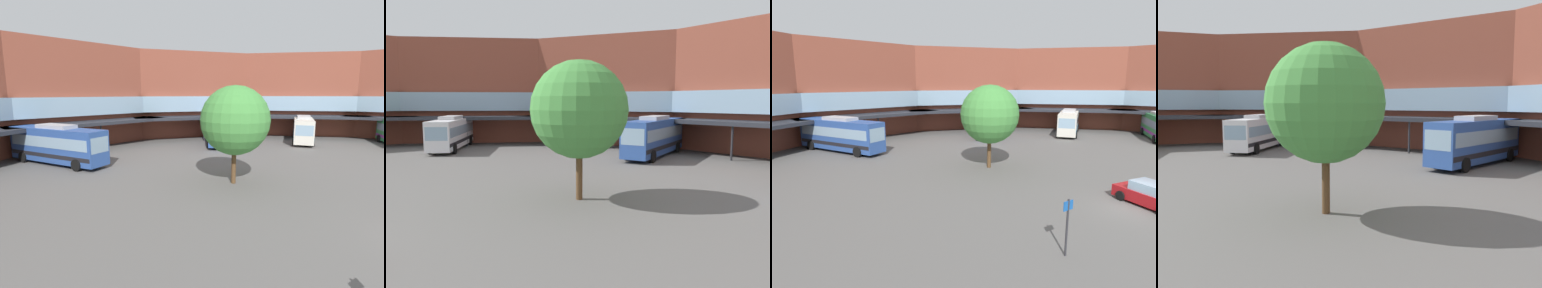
# 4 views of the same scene
# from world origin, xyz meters

# --- Properties ---
(station_building) EXTENTS (85.51, 47.21, 13.39)m
(station_building) POSITION_xyz_m (-0.00, 23.29, 6.45)
(station_building) COLOR brown
(station_building) RESTS_ON ground
(bus_0) EXTENTS (10.97, 9.01, 3.75)m
(bus_0) POSITION_xyz_m (-24.86, 16.28, 1.90)
(bus_0) COLOR white
(bus_0) RESTS_ON ground
(bus_1) EXTENTS (5.73, 11.42, 3.97)m
(bus_1) POSITION_xyz_m (-6.36, 29.03, 2.01)
(bus_1) COLOR #2D519E
(bus_1) RESTS_ON ground
(plaza_tree) EXTENTS (5.32, 5.32, 7.62)m
(plaza_tree) POSITION_xyz_m (0.80, 12.77, 4.95)
(plaza_tree) COLOR brown
(plaza_tree) RESTS_ON ground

